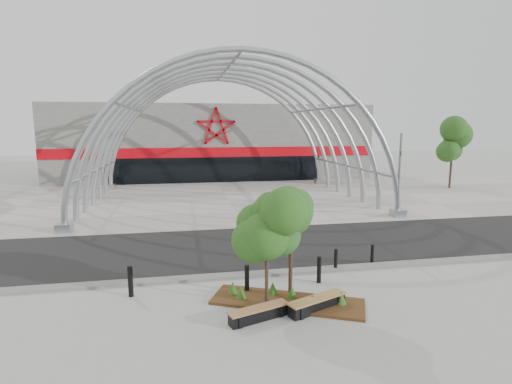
{
  "coord_description": "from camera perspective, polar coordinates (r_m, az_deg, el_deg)",
  "views": [
    {
      "loc": [
        -3.52,
        -14.87,
        5.81
      ],
      "look_at": [
        0.0,
        4.0,
        2.6
      ],
      "focal_mm": 28.0,
      "sensor_mm": 36.0,
      "label": 1
    }
  ],
  "objects": [
    {
      "name": "road",
      "position": [
        19.59,
        0.27,
        -7.73
      ],
      "size": [
        140.0,
        7.0,
        0.02
      ],
      "primitive_type": "cube",
      "color": "black",
      "rests_on": "ground"
    },
    {
      "name": "street_tree_1",
      "position": [
        13.09,
        5.07,
        -3.43
      ],
      "size": [
        1.7,
        1.7,
        4.03
      ],
      "color": "black",
      "rests_on": "ground"
    },
    {
      "name": "ground",
      "position": [
        16.35,
        2.62,
        -11.33
      ],
      "size": [
        140.0,
        140.0,
        0.0
      ],
      "primitive_type": "plane",
      "color": "#9D9D98",
      "rests_on": "ground"
    },
    {
      "name": "bollard_4",
      "position": [
        17.74,
        16.27,
        -8.57
      ],
      "size": [
        0.14,
        0.14,
        0.86
      ],
      "primitive_type": "cylinder",
      "color": "black",
      "rests_on": "ground"
    },
    {
      "name": "bollard_1",
      "position": [
        14.27,
        -1.31,
        -12.34
      ],
      "size": [
        0.16,
        0.16,
        1.01
      ],
      "primitive_type": "cylinder",
      "color": "black",
      "rests_on": "ground"
    },
    {
      "name": "bench_0",
      "position": [
        12.58,
        0.36,
        -17.0
      ],
      "size": [
        1.97,
        1.04,
        0.41
      ],
      "color": "black",
      "rests_on": "ground"
    },
    {
      "name": "bench_1",
      "position": [
        13.27,
        8.72,
        -15.55
      ],
      "size": [
        2.14,
        1.25,
        0.45
      ],
      "color": "black",
      "rests_on": "ground"
    },
    {
      "name": "street_tree_0",
      "position": [
        12.59,
        1.57,
        -5.43
      ],
      "size": [
        1.57,
        1.57,
        3.58
      ],
      "color": "black",
      "rests_on": "ground"
    },
    {
      "name": "bollard_0",
      "position": [
        14.63,
        -17.49,
        -12.1
      ],
      "size": [
        0.17,
        0.17,
        1.08
      ],
      "primitive_type": "cylinder",
      "color": "black",
      "rests_on": "ground"
    },
    {
      "name": "bollard_2",
      "position": [
        15.32,
        9.0,
        -10.9
      ],
      "size": [
        0.16,
        0.16,
        1.01
      ],
      "primitive_type": "cylinder",
      "color": "black",
      "rests_on": "ground"
    },
    {
      "name": "bollard_3",
      "position": [
        16.69,
        11.33,
        -9.46
      ],
      "size": [
        0.14,
        0.14,
        0.89
      ],
      "primitive_type": "cylinder",
      "color": "black",
      "rests_on": "ground"
    },
    {
      "name": "signal_pole",
      "position": [
        26.57,
        19.78,
        2.42
      ],
      "size": [
        0.33,
        0.75,
        5.35
      ],
      "color": "slate",
      "rests_on": "ground"
    },
    {
      "name": "arena_building",
      "position": [
        48.49,
        -6.45,
        7.29
      ],
      "size": [
        34.0,
        15.24,
        8.0
      ],
      "color": "slate",
      "rests_on": "ground"
    },
    {
      "name": "bg_tree_1",
      "position": [
        41.04,
        26.31,
        6.34
      ],
      "size": [
        2.7,
        2.7,
        5.91
      ],
      "color": "black",
      "rests_on": "ground"
    },
    {
      "name": "planting_bed",
      "position": [
        13.74,
        4.24,
        -14.98
      ],
      "size": [
        5.17,
        3.48,
        0.53
      ],
      "color": "#3E280F",
      "rests_on": "ground"
    },
    {
      "name": "forecourt",
      "position": [
        31.12,
        -3.89,
        -1.25
      ],
      "size": [
        60.0,
        17.0,
        0.04
      ],
      "primitive_type": "cube",
      "color": "#A19A92",
      "rests_on": "ground"
    },
    {
      "name": "vault_canopy",
      "position": [
        31.12,
        -3.89,
        -1.25
      ],
      "size": [
        20.8,
        15.8,
        20.36
      ],
      "color": "#9AA0A5",
      "rests_on": "ground"
    },
    {
      "name": "kerb",
      "position": [
        16.1,
        2.83,
        -11.44
      ],
      "size": [
        60.0,
        0.5,
        0.12
      ],
      "primitive_type": "cube",
      "color": "slate",
      "rests_on": "ground"
    }
  ]
}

